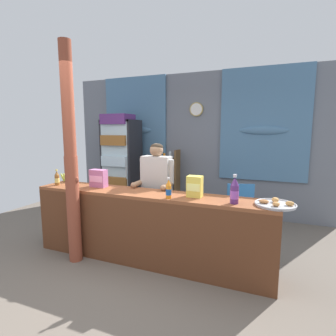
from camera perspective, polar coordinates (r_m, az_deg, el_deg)
name	(u,v)px	position (r m, az deg, el deg)	size (l,w,h in m)	color
ground_plane	(160,240)	(4.24, -1.73, -15.36)	(7.14, 7.14, 0.00)	#665B51
back_wall_curtained	(193,141)	(5.46, 5.40, 5.76)	(5.36, 0.22, 2.83)	slate
stall_counter	(144,222)	(3.36, -5.25, -11.68)	(3.14, 0.48, 0.91)	brown
timber_post	(71,161)	(3.50, -20.35, 1.51)	(0.19, 0.16, 2.76)	brown
drink_fridge	(121,160)	(5.52, -10.18, 1.81)	(0.68, 0.62, 2.01)	#232328
bottle_shelf_rack	(167,180)	(5.45, -0.15, -2.56)	(0.48, 0.28, 1.30)	brown
plastic_lawn_chair	(239,204)	(4.49, 15.10, -7.64)	(0.55, 0.55, 0.86)	#3884D6
shopkeeper	(156,183)	(3.75, -2.53, -3.26)	(0.52, 0.42, 1.51)	#28282D
soda_bottle_grape_soda	(235,191)	(2.91, 14.25, -4.91)	(0.09, 0.09, 0.32)	#56286B
soda_bottle_iced_tea	(57,178)	(4.08, -22.97, -2.11)	(0.07, 0.07, 0.23)	brown
soda_bottle_orange_soda	(169,190)	(3.03, 0.12, -4.71)	(0.06, 0.06, 0.25)	orange
snack_box_instant_noodle	(195,186)	(3.12, 5.83, -4.01)	(0.18, 0.13, 0.25)	#EAD14C
snack_box_wafer	(99,178)	(3.76, -14.86, -2.17)	(0.23, 0.12, 0.24)	#B76699
pastry_tray	(275,204)	(2.99, 22.28, -7.24)	(0.42, 0.42, 0.07)	#BCBCC1
banana_bunch	(67,178)	(4.27, -21.14, -2.09)	(0.26, 0.07, 0.16)	#B7C647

